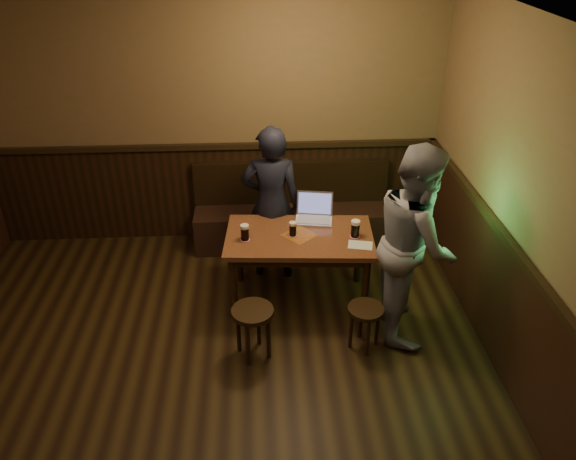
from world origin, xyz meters
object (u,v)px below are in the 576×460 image
(stool_right, at_px, (365,316))
(laptop, at_px, (314,213))
(pint_right, at_px, (355,229))
(person_suit, at_px, (272,204))
(pint_left, at_px, (245,232))
(pint_mid, at_px, (293,229))
(bench, at_px, (292,218))
(stool_left, at_px, (253,319))
(pub_table, at_px, (299,244))
(person_grey, at_px, (415,242))

(stool_right, distance_m, laptop, 1.20)
(pint_right, height_order, person_suit, person_suit)
(pint_left, height_order, pint_mid, pint_left)
(bench, relative_size, stool_left, 4.50)
(bench, xyz_separation_m, stool_left, (-0.45, -1.88, 0.08))
(bench, relative_size, pint_left, 13.71)
(laptop, bearing_deg, pint_left, -141.94)
(bench, xyz_separation_m, pint_mid, (-0.06, -1.10, 0.50))
(pub_table, xyz_separation_m, person_suit, (-0.25, 0.49, 0.18))
(pub_table, height_order, pint_left, pint_left)
(pub_table, bearing_deg, bench, 93.89)
(pint_mid, bearing_deg, person_grey, -23.23)
(pub_table, height_order, stool_right, pub_table)
(pint_left, bearing_deg, stool_left, -85.46)
(person_grey, bearing_deg, pint_left, 81.50)
(pub_table, distance_m, stool_left, 0.93)
(stool_right, height_order, pint_left, pint_left)
(person_suit, bearing_deg, pint_left, 69.06)
(pub_table, relative_size, pint_left, 8.94)
(stool_right, height_order, pint_right, pint_right)
(pint_right, distance_m, laptop, 0.51)
(person_grey, bearing_deg, stool_right, 128.50)
(pint_right, xyz_separation_m, person_suit, (-0.76, 0.54, -0.00))
(person_grey, bearing_deg, stool_left, 109.33)
(pub_table, distance_m, person_grey, 1.10)
(bench, xyz_separation_m, pint_right, (0.52, -1.16, 0.52))
(stool_left, bearing_deg, pint_left, 94.54)
(pint_left, bearing_deg, person_suit, 63.95)
(stool_left, bearing_deg, person_grey, 13.08)
(stool_right, bearing_deg, pint_mid, 128.94)
(pub_table, height_order, pint_right, pint_right)
(pub_table, height_order, pint_mid, pint_mid)
(stool_left, bearing_deg, bench, 76.45)
(pint_mid, distance_m, person_suit, 0.52)
(laptop, bearing_deg, person_suit, 167.35)
(laptop, bearing_deg, pint_mid, -116.70)
(pint_right, bearing_deg, pint_left, -179.99)
(stool_left, distance_m, stool_right, 0.98)
(pint_left, bearing_deg, pub_table, 6.21)
(stool_left, relative_size, pint_right, 2.85)
(bench, distance_m, stool_right, 1.90)
(bench, relative_size, pint_right, 12.85)
(stool_left, distance_m, pint_right, 1.28)
(bench, relative_size, laptop, 5.55)
(pint_left, xyz_separation_m, person_suit, (0.26, 0.54, 0.00))
(stool_right, relative_size, pint_mid, 2.96)
(bench, bearing_deg, person_suit, -111.74)
(stool_left, relative_size, pint_left, 3.04)
(stool_right, bearing_deg, pub_table, 125.80)
(stool_right, xyz_separation_m, laptop, (-0.35, 1.05, 0.47))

